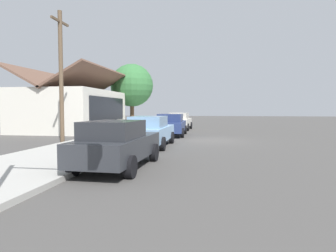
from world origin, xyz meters
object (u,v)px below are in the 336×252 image
at_px(car_ivory, 180,121).
at_px(fire_hydrant_red, 116,139).
at_px(shade_tree, 132,86).
at_px(car_skyblue, 150,131).
at_px(car_navy, 171,124).
at_px(utility_pole_wooden, 61,74).
at_px(car_charcoal, 117,144).
at_px(traffic_light_main, 29,18).

relative_size(car_ivory, fire_hydrant_red, 6.48).
bearing_deg(shade_tree, car_skyblue, -160.71).
xyz_separation_m(car_ivory, shade_tree, (4.00, 5.75, 3.67)).
relative_size(shade_tree, fire_hydrant_red, 9.60).
bearing_deg(car_navy, car_ivory, -1.31).
distance_m(car_ivory, utility_pole_wooden, 13.06).
height_order(utility_pole_wooden, fire_hydrant_red, utility_pole_wooden).
height_order(car_charcoal, traffic_light_main, traffic_light_main).
distance_m(car_skyblue, car_ivory, 12.32).
xyz_separation_m(car_ivory, traffic_light_main, (-22.60, -0.22, 2.68)).
distance_m(shade_tree, fire_hydrant_red, 18.53).
bearing_deg(fire_hydrant_red, car_navy, -11.55).
relative_size(car_charcoal, car_skyblue, 0.95).
xyz_separation_m(car_skyblue, fire_hydrant_red, (-1.26, 1.40, -0.32)).
height_order(traffic_light_main, fire_hydrant_red, traffic_light_main).
bearing_deg(shade_tree, car_charcoal, -165.02).
distance_m(car_ivory, traffic_light_main, 22.76).
bearing_deg(fire_hydrant_red, car_charcoal, -160.29).
height_order(car_charcoal, utility_pole_wooden, utility_pole_wooden).
relative_size(car_charcoal, shade_tree, 0.67).
bearing_deg(utility_pole_wooden, car_charcoal, -139.23).
bearing_deg(car_charcoal, fire_hydrant_red, 21.61).
xyz_separation_m(car_skyblue, utility_pole_wooden, (0.87, 5.40, 3.11)).
bearing_deg(car_ivory, traffic_light_main, -178.59).
xyz_separation_m(car_charcoal, car_skyblue, (5.56, 0.14, 0.00)).
relative_size(car_charcoal, car_navy, 0.92).
height_order(car_charcoal, fire_hydrant_red, car_charcoal).
bearing_deg(shade_tree, fire_hydrant_red, -166.21).
bearing_deg(traffic_light_main, car_skyblue, 1.45).
relative_size(car_navy, car_ivory, 1.07).
distance_m(car_navy, shade_tree, 12.19).
bearing_deg(car_charcoal, car_navy, 1.92).
height_order(car_charcoal, car_navy, same).
bearing_deg(traffic_light_main, shade_tree, 12.66).
distance_m(car_ivory, shade_tree, 7.91).
height_order(car_skyblue, car_ivory, same).
relative_size(car_navy, traffic_light_main, 0.95).
xyz_separation_m(car_skyblue, traffic_light_main, (-10.28, -0.26, 2.68)).
relative_size(traffic_light_main, utility_pole_wooden, 0.69).
bearing_deg(utility_pole_wooden, car_skyblue, -99.14).
bearing_deg(car_ivory, car_skyblue, -179.34).
xyz_separation_m(car_skyblue, shade_tree, (16.32, 5.71, 3.67)).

